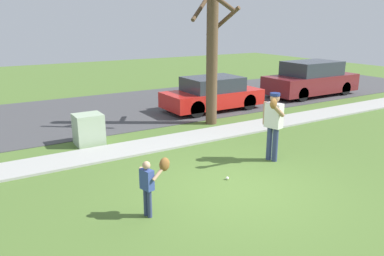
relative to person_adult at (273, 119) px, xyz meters
The scene contains 10 objects.
ground_plane 3.38m from the person_adult, 125.04° to the left, with size 48.00×48.00×0.00m, color #4C6B2D.
sidewalk_strip 3.45m from the person_adult, 124.04° to the left, with size 36.00×1.20×0.06m, color #A3A39E.
road_surface 8.01m from the person_adult, 103.37° to the left, with size 36.00×6.80×0.02m, color #424244.
person_adult is the anchor object (origin of this frame).
person_child 4.04m from the person_adult, 165.49° to the right, with size 0.55×0.38×1.12m.
baseball 2.05m from the person_adult, 166.74° to the right, with size 0.07×0.07×0.07m, color white.
utility_cabinet 5.31m from the person_adult, 133.15° to the left, with size 0.79×0.71×0.90m, color #9EB293.
street_tree_near 4.33m from the person_adult, 78.80° to the left, with size 1.85×1.88×5.33m.
parked_hatchback_red 5.96m from the person_adult, 70.54° to the left, with size 4.00×1.75×1.33m.
parked_suv_maroon 9.63m from the person_adult, 36.28° to the left, with size 4.70×1.90×1.63m.
Camera 1 is at (-4.77, -5.99, 3.52)m, focal length 35.72 mm.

